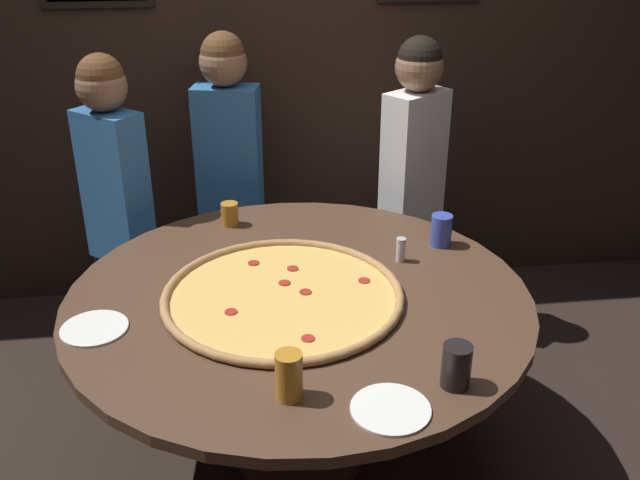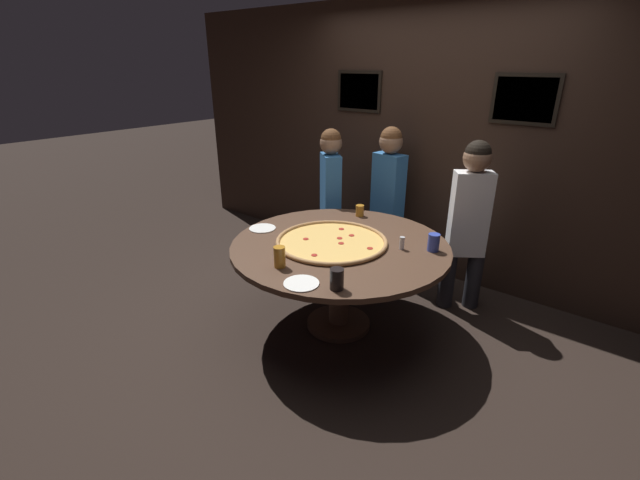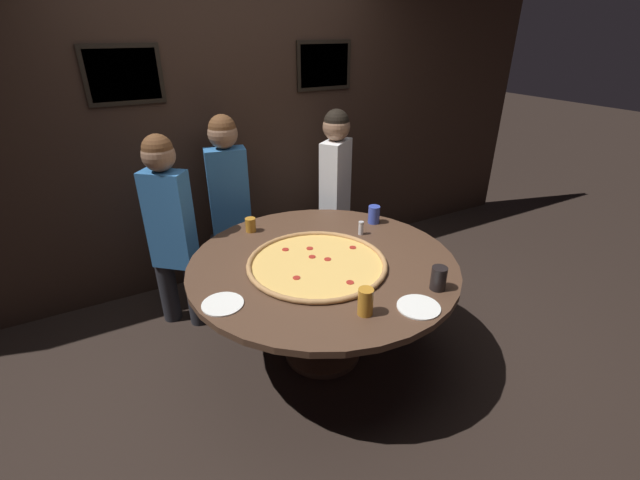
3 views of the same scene
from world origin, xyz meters
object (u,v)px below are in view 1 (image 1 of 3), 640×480
drink_cup_far_left (289,376)px  white_plate_beside_cup (391,409)px  condiment_shaker (401,250)px  white_plate_far_back (94,328)px  giant_pizza (283,295)px  diner_side_left (413,171)px  drink_cup_near_left (441,230)px  drink_cup_beside_pizza (230,214)px  drink_cup_near_right (456,366)px  diner_side_right (116,194)px  diner_far_left (229,165)px  dining_table (299,322)px

drink_cup_far_left → white_plate_beside_cup: 0.30m
condiment_shaker → white_plate_far_back: bearing=-162.5°
condiment_shaker → drink_cup_far_left: bearing=-122.8°
giant_pizza → white_plate_beside_cup: giant_pizza is taller
white_plate_beside_cup → diner_side_left: (0.45, 1.60, 0.09)m
condiment_shaker → white_plate_beside_cup: bearing=-104.7°
giant_pizza → drink_cup_far_left: 0.56m
drink_cup_near_left → white_plate_far_back: (-1.31, -0.47, -0.06)m
drink_cup_beside_pizza → drink_cup_near_right: (0.64, -1.21, 0.02)m
diner_side_right → drink_cup_beside_pizza: bearing=-163.0°
drink_cup_beside_pizza → diner_side_right: diner_side_right is taller
condiment_shaker → diner_side_right: 1.33m
diner_far_left → diner_side_right: (-0.51, -0.25, -0.02)m
diner_far_left → drink_cup_far_left: bearing=106.7°
dining_table → drink_cup_beside_pizza: (-0.24, 0.63, 0.17)m
drink_cup_far_left → drink_cup_near_left: bearing=52.2°
drink_cup_beside_pizza → condiment_shaker: 0.78m
dining_table → drink_cup_beside_pizza: size_ratio=16.73×
dining_table → drink_cup_beside_pizza: drink_cup_beside_pizza is taller
diner_side_left → diner_side_right: 1.39m
dining_table → drink_cup_near_right: size_ratio=12.33×
dining_table → white_plate_beside_cup: (0.19, -0.67, 0.12)m
white_plate_far_back → diner_side_left: 1.72m
dining_table → white_plate_far_back: (-0.69, -0.15, 0.12)m
drink_cup_far_left → diner_far_left: size_ratio=0.10×
dining_table → drink_cup_near_right: drink_cup_near_right is taller
drink_cup_beside_pizza → condiment_shaker: drink_cup_beside_pizza is taller
drink_cup_near_left → condiment_shaker: (-0.19, -0.12, -0.02)m
giant_pizza → drink_cup_far_left: size_ratio=5.87×
drink_cup_near_right → white_plate_beside_cup: (-0.21, -0.09, -0.06)m
white_plate_beside_cup → diner_side_right: 1.79m
dining_table → diner_side_right: size_ratio=1.16×
giant_pizza → white_plate_far_back: 0.65m
drink_cup_near_left → drink_cup_near_right: 0.93m
dining_table → drink_cup_near_left: drink_cup_near_left is taller
drink_cup_near_right → diner_far_left: bearing=110.5°
condiment_shaker → diner_far_left: (-0.65, 0.90, 0.05)m
giant_pizza → drink_cup_near_left: drink_cup_near_left is taller
giant_pizza → drink_cup_far_left: drink_cup_far_left is taller
dining_table → drink_cup_far_left: bearing=-98.1°
white_plate_far_back → white_plate_beside_cup: bearing=-30.6°
drink_cup_far_left → white_plate_far_back: size_ratio=0.66×
white_plate_beside_cup → giant_pizza: bearing=111.2°
drink_cup_far_left → white_plate_beside_cup: drink_cup_far_left is taller
dining_table → drink_cup_far_left: drink_cup_far_left is taller
drink_cup_near_left → white_plate_far_back: 1.39m
diner_far_left → diner_side_right: 0.57m
drink_cup_beside_pizza → diner_far_left: 0.48m
giant_pizza → white_plate_beside_cup: bearing=-68.8°
diner_side_left → diner_side_right: (-1.39, -0.07, -0.02)m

